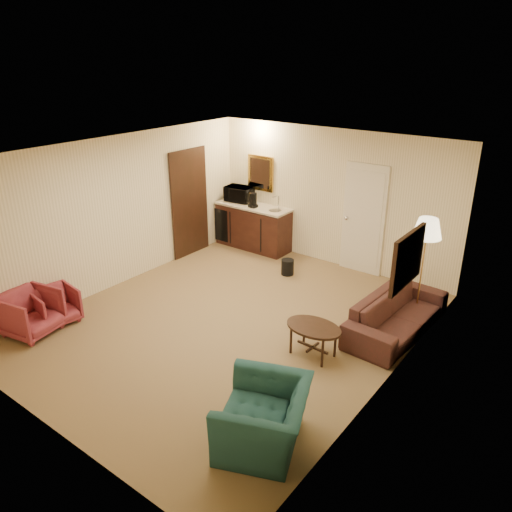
{
  "coord_description": "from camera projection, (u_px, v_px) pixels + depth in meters",
  "views": [
    {
      "loc": [
        4.34,
        -5.13,
        3.89
      ],
      "look_at": [
        0.1,
        0.5,
        0.97
      ],
      "focal_mm": 35.0,
      "sensor_mm": 36.0,
      "label": 1
    }
  ],
  "objects": [
    {
      "name": "teal_armchair",
      "position": [
        264.0,
        409.0,
        5.17
      ],
      "size": [
        1.01,
        1.2,
        0.9
      ],
      "primitive_type": "imported",
      "rotation": [
        0.0,
        0.0,
        -1.18
      ],
      "color": "#1D4947",
      "rests_on": "ground"
    },
    {
      "name": "rose_chair_far",
      "position": [
        56.0,
        304.0,
        7.59
      ],
      "size": [
        0.63,
        0.66,
        0.61
      ],
      "primitive_type": "imported",
      "rotation": [
        0.0,
        0.0,
        1.43
      ],
      "color": "#993246",
      "rests_on": "ground"
    },
    {
      "name": "wetbar_cabinet",
      "position": [
        253.0,
        227.0,
        10.44
      ],
      "size": [
        1.64,
        0.58,
        0.92
      ],
      "primitive_type": "cube",
      "color": "#3B1C12",
      "rests_on": "ground"
    },
    {
      "name": "room_walls",
      "position": [
        257.0,
        203.0,
        7.66
      ],
      "size": [
        5.02,
        6.01,
        2.61
      ],
      "color": "#FAE5BB",
      "rests_on": "ground"
    },
    {
      "name": "microwave",
      "position": [
        239.0,
        192.0,
        10.49
      ],
      "size": [
        0.61,
        0.39,
        0.39
      ],
      "primitive_type": "imported",
      "rotation": [
        0.0,
        0.0,
        0.14
      ],
      "color": "black",
      "rests_on": "wetbar_cabinet"
    },
    {
      "name": "rose_chair_near",
      "position": [
        30.0,
        311.0,
        7.27
      ],
      "size": [
        0.79,
        0.83,
        0.73
      ],
      "primitive_type": "imported",
      "rotation": [
        0.0,
        0.0,
        1.76
      ],
      "color": "#993246",
      "rests_on": "ground"
    },
    {
      "name": "ground",
      "position": [
        232.0,
        322.0,
        7.69
      ],
      "size": [
        6.0,
        6.0,
        0.0
      ],
      "primitive_type": "plane",
      "color": "olive",
      "rests_on": "ground"
    },
    {
      "name": "coffee_table",
      "position": [
        313.0,
        340.0,
        6.79
      ],
      "size": [
        0.82,
        0.57,
        0.45
      ],
      "primitive_type": "cube",
      "rotation": [
        0.0,
        0.0,
        -0.05
      ],
      "color": "black",
      "rests_on": "ground"
    },
    {
      "name": "coffee_maker",
      "position": [
        253.0,
        200.0,
        10.1
      ],
      "size": [
        0.16,
        0.16,
        0.3
      ],
      "primitive_type": "cylinder",
      "rotation": [
        0.0,
        0.0,
        0.01
      ],
      "color": "black",
      "rests_on": "wetbar_cabinet"
    },
    {
      "name": "floor_lamp",
      "position": [
        422.0,
        269.0,
        7.55
      ],
      "size": [
        0.57,
        0.57,
        1.63
      ],
      "primitive_type": "cube",
      "rotation": [
        0.0,
        0.0,
        -0.39
      ],
      "color": "#AE803A",
      "rests_on": "ground"
    },
    {
      "name": "sofa",
      "position": [
        398.0,
        308.0,
        7.3
      ],
      "size": [
        0.69,
        2.02,
        0.78
      ],
      "primitive_type": "imported",
      "rotation": [
        0.0,
        0.0,
        1.51
      ],
      "color": "black",
      "rests_on": "ground"
    },
    {
      "name": "waste_bin",
      "position": [
        288.0,
        267.0,
        9.28
      ],
      "size": [
        0.24,
        0.24,
        0.29
      ],
      "primitive_type": "cylinder",
      "rotation": [
        0.0,
        0.0,
        -0.04
      ],
      "color": "black",
      "rests_on": "ground"
    }
  ]
}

